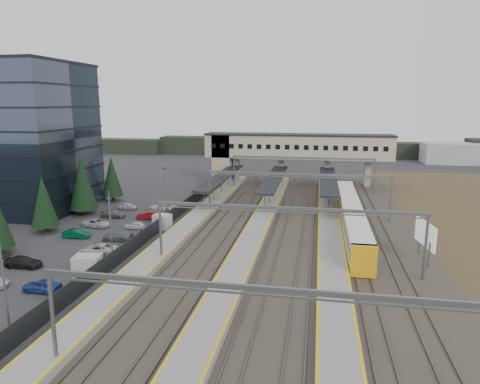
% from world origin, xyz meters
% --- Properties ---
extents(ground, '(220.00, 220.00, 0.00)m').
position_xyz_m(ground, '(0.00, 0.00, 0.00)').
color(ground, '#2B2B2D').
rests_on(ground, ground).
extents(office_building, '(24.30, 18.30, 24.30)m').
position_xyz_m(office_building, '(-36.00, 12.00, 12.19)').
color(office_building, '#363F50').
rests_on(office_building, ground).
extents(conifer_row, '(4.42, 49.82, 9.50)m').
position_xyz_m(conifer_row, '(-22.00, -3.86, 4.84)').
color(conifer_row, black).
rests_on(conifer_row, ground).
extents(car_park, '(10.53, 44.59, 1.28)m').
position_xyz_m(car_park, '(-13.26, -4.40, 0.60)').
color(car_park, '#B6B5BA').
rests_on(car_park, ground).
extents(lampposts, '(0.50, 53.25, 8.07)m').
position_xyz_m(lampposts, '(-8.00, 1.25, 4.34)').
color(lampposts, slate).
rests_on(lampposts, ground).
extents(fence, '(0.08, 90.00, 2.00)m').
position_xyz_m(fence, '(-6.50, 5.00, 1.00)').
color(fence, '#26282B').
rests_on(fence, ground).
extents(relay_cabin_near, '(2.95, 2.36, 2.23)m').
position_xyz_m(relay_cabin_near, '(-8.23, -13.02, 1.12)').
color(relay_cabin_near, '#A4A8A9').
rests_on(relay_cabin_near, ground).
extents(relay_cabin_far, '(2.60, 2.32, 2.07)m').
position_xyz_m(relay_cabin_far, '(-6.74, 4.89, 1.04)').
color(relay_cabin_far, '#A4A8A9').
rests_on(relay_cabin_far, ground).
extents(rail_corridor, '(34.00, 90.00, 0.92)m').
position_xyz_m(rail_corridor, '(9.34, 5.00, 0.29)').
color(rail_corridor, '#312E27').
rests_on(rail_corridor, ground).
extents(canopies, '(23.10, 30.00, 3.28)m').
position_xyz_m(canopies, '(7.00, 27.00, 3.92)').
color(canopies, black).
rests_on(canopies, ground).
extents(footbridge, '(40.40, 6.40, 11.20)m').
position_xyz_m(footbridge, '(7.70, 42.00, 7.93)').
color(footbridge, tan).
rests_on(footbridge, ground).
extents(gantries, '(28.40, 62.28, 7.17)m').
position_xyz_m(gantries, '(12.00, 3.00, 6.00)').
color(gantries, slate).
rests_on(gantries, ground).
extents(train, '(2.67, 37.16, 3.37)m').
position_xyz_m(train, '(20.00, 9.43, 1.92)').
color(train, white).
rests_on(train, ground).
extents(billboard, '(1.01, 5.57, 4.70)m').
position_xyz_m(billboard, '(27.29, -2.20, 3.13)').
color(billboard, slate).
rests_on(billboard, ground).
extents(treeline_far, '(170.00, 19.00, 7.00)m').
position_xyz_m(treeline_far, '(23.81, 92.28, 2.95)').
color(treeline_far, black).
rests_on(treeline_far, ground).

